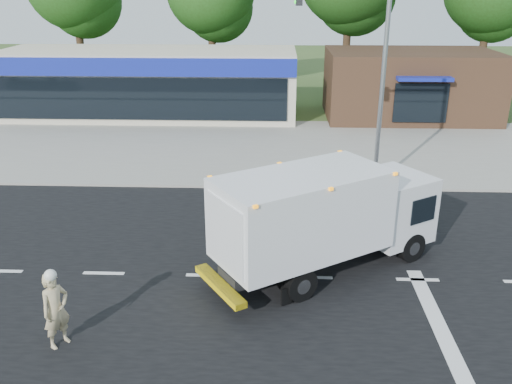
% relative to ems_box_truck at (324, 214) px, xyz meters
% --- Properties ---
extents(ground, '(120.00, 120.00, 0.00)m').
position_rel_ems_box_truck_xyz_m(ground, '(-0.32, -0.45, -1.81)').
color(ground, '#385123').
rests_on(ground, ground).
extents(road_asphalt, '(60.00, 14.00, 0.02)m').
position_rel_ems_box_truck_xyz_m(road_asphalt, '(-0.32, -0.45, -1.80)').
color(road_asphalt, black).
rests_on(road_asphalt, ground).
extents(sidewalk, '(60.00, 2.40, 0.12)m').
position_rel_ems_box_truck_xyz_m(sidewalk, '(-0.32, 7.75, -1.75)').
color(sidewalk, gray).
rests_on(sidewalk, ground).
extents(parking_apron, '(60.00, 9.00, 0.02)m').
position_rel_ems_box_truck_xyz_m(parking_apron, '(-0.32, 13.55, -1.80)').
color(parking_apron, gray).
rests_on(parking_apron, ground).
extents(lane_markings, '(55.20, 7.00, 0.01)m').
position_rel_ems_box_truck_xyz_m(lane_markings, '(1.03, -1.80, -1.79)').
color(lane_markings, silver).
rests_on(lane_markings, road_asphalt).
extents(ems_box_truck, '(7.09, 5.70, 3.13)m').
position_rel_ems_box_truck_xyz_m(ems_box_truck, '(0.00, 0.00, 0.00)').
color(ems_box_truck, black).
rests_on(ems_box_truck, ground).
extents(emergency_worker, '(0.75, 0.81, 1.97)m').
position_rel_ems_box_truck_xyz_m(emergency_worker, '(-6.33, -3.71, -0.84)').
color(emergency_worker, tan).
rests_on(emergency_worker, ground).
extents(retail_strip_mall, '(18.00, 6.20, 4.00)m').
position_rel_ems_box_truck_xyz_m(retail_strip_mall, '(-9.32, 19.48, 0.21)').
color(retail_strip_mall, beige).
rests_on(retail_strip_mall, ground).
extents(brown_storefront, '(10.00, 6.70, 4.00)m').
position_rel_ems_box_truck_xyz_m(brown_storefront, '(6.68, 19.53, 0.20)').
color(brown_storefront, '#382316').
rests_on(brown_storefront, ground).
extents(traffic_signal_pole, '(3.51, 0.25, 8.00)m').
position_rel_ems_box_truck_xyz_m(traffic_signal_pole, '(2.03, 7.15, 3.12)').
color(traffic_signal_pole, gray).
rests_on(traffic_signal_pole, ground).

